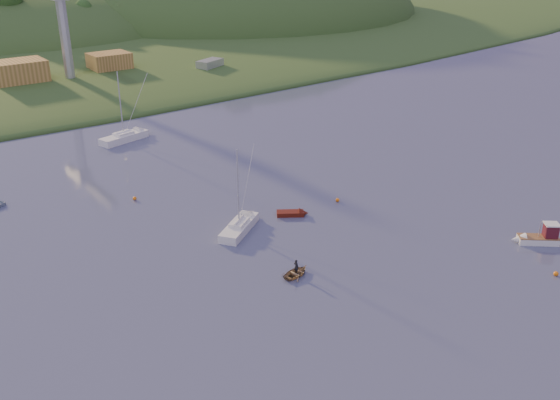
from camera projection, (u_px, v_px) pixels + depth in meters
shore_slope at (7, 60)px, 171.50m from camera, size 640.00×150.00×7.00m
hill_center at (1, 36)px, 209.97m from camera, size 140.00×120.00×36.00m
hill_right at (236, 20)px, 245.74m from camera, size 150.00×130.00×60.00m
wharf at (81, 81)px, 142.26m from camera, size 42.00×16.00×2.40m
shed_west at (19, 72)px, 134.40m from camera, size 11.00×8.00×4.80m
shed_east at (110, 61)px, 146.85m from camera, size 9.00×7.00×4.00m
dock_crane at (64, 11)px, 131.57m from camera, size 3.20×28.00×20.30m
fishing_boat at (535, 237)px, 71.42m from camera, size 5.07×4.63×3.35m
sailboat_near at (239, 226)px, 74.20m from camera, size 7.43×6.08×10.37m
sailboat_far at (124, 137)px, 105.74m from camera, size 8.92×4.54×11.86m
canoe at (296, 273)px, 64.90m from camera, size 3.55×2.85×0.66m
paddler at (296, 269)px, 64.71m from camera, size 0.50×0.65×1.61m
red_tender at (296, 213)px, 78.53m from camera, size 4.08×3.35×1.36m
work_vessel at (210, 71)px, 151.39m from camera, size 16.99×11.45×4.12m
buoy_0 at (556, 274)px, 64.87m from camera, size 0.50×0.50×0.50m
buoy_1 at (338, 200)px, 82.46m from camera, size 0.50×0.50×0.50m
buoy_3 at (135, 198)px, 82.94m from camera, size 0.50×0.50×0.50m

